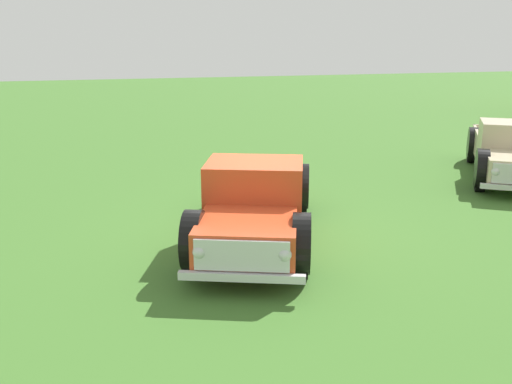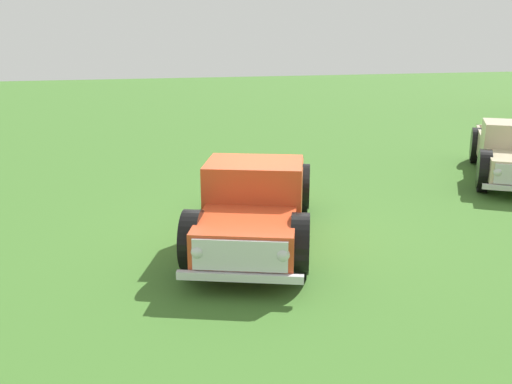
# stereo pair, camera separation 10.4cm
# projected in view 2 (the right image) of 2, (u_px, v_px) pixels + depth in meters

# --- Properties ---
(ground_plane) EXTENTS (80.00, 80.00, 0.00)m
(ground_plane) POSITION_uv_depth(u_px,v_px,m) (258.00, 234.00, 10.73)
(ground_plane) COLOR #3D6B28
(pickup_truck_foreground) EXTENTS (5.35, 3.40, 1.54)m
(pickup_truck_foreground) POSITION_uv_depth(u_px,v_px,m) (254.00, 206.00, 9.98)
(pickup_truck_foreground) COLOR #D14723
(pickup_truck_foreground) RESTS_ON ground_plane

